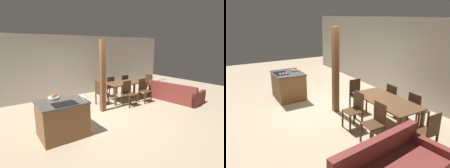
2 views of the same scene
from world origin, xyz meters
The scene contains 15 objects.
ground_plane centered at (0.00, 0.00, 0.00)m, with size 16.00×16.00×0.00m, color tan.
wall_back centered at (0.00, 2.82, 1.35)m, with size 11.20×0.08×2.70m.
kitchen_island centered at (-1.47, -0.57, 0.46)m, with size 1.16×0.93×0.92m.
fruit_bowl centered at (-1.57, -0.27, 0.95)m, with size 0.27×0.27×0.11m.
wine_glass_near centered at (-0.97, -0.95, 1.04)m, with size 0.08×0.08×0.17m.
wine_glass_middle centered at (-0.97, -0.86, 1.04)m, with size 0.08×0.08×0.17m.
wine_glass_far centered at (-0.97, -0.76, 1.04)m, with size 0.08×0.08×0.17m.
dining_table centered at (1.80, 0.89, 0.66)m, with size 1.77×0.87×0.76m.
dining_chair_near_left centered at (1.41, 0.22, 0.50)m, with size 0.40×0.40×0.94m.
dining_chair_near_right centered at (2.20, 0.22, 0.50)m, with size 0.40×0.40×0.94m.
dining_chair_far_left centered at (1.41, 1.55, 0.50)m, with size 0.40×0.40×0.94m.
dining_chair_far_right centered at (2.20, 1.55, 0.50)m, with size 0.40×0.40×0.94m.
dining_chair_head_end centered at (0.54, 0.89, 0.50)m, with size 0.40×0.40×0.94m.
dining_chair_foot_end centered at (3.06, 0.89, 0.50)m, with size 0.40×0.40×0.94m.
timber_post centered at (0.28, 0.30, 1.23)m, with size 0.16×0.16×2.46m.
Camera 2 is at (5.55, -2.66, 2.77)m, focal length 35.00 mm.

